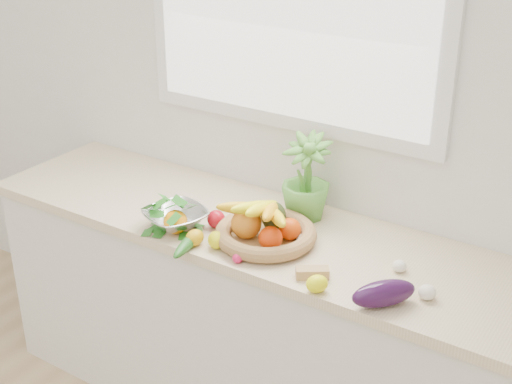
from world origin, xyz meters
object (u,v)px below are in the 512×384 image
Objects in this scene: fruit_basket at (265,228)px; apple at (216,219)px; potted_herb at (306,177)px; eggplant at (384,294)px; cucumber at (189,242)px; colander_with_spinach at (175,214)px.

apple is at bearing -177.25° from fruit_basket.
fruit_basket is (-0.03, -0.25, -0.12)m from potted_herb.
potted_herb reaches higher than eggplant.
colander_with_spinach is at bearing 145.80° from cucumber.
eggplant is at bearing -2.92° from colander_with_spinach.
eggplant is 0.74× the size of colander_with_spinach.
cucumber is at bearing -117.43° from potted_herb.
colander_with_spinach is (-0.13, 0.09, 0.04)m from cucumber.
fruit_basket is at bearing 16.57° from colander_with_spinach.
fruit_basket is (0.20, 0.19, 0.03)m from cucumber.
cucumber is (-0.74, -0.05, -0.02)m from eggplant.
colander_with_spinach is at bearing -135.92° from potted_herb.
eggplant is at bearing -15.19° from fruit_basket.
colander_with_spinach is at bearing 177.08° from eggplant.
fruit_basket reaches higher than colander_with_spinach.
cucumber is at bearing -136.85° from fruit_basket.
colander_with_spinach is at bearing -144.12° from apple.
apple is at bearing 169.77° from eggplant.
colander_with_spinach reaches higher than cucumber.
colander_with_spinach is (-0.36, -0.35, -0.11)m from potted_herb.
colander_with_spinach is (-0.87, 0.04, 0.02)m from eggplant.
fruit_basket is (0.21, 0.01, 0.02)m from apple.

